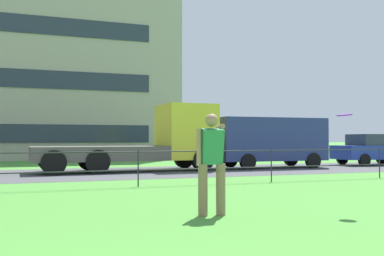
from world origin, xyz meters
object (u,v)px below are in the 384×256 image
car_blue_center (373,149)px  panel_van_right (269,140)px  person_thrower (211,160)px  flatbed_truck_left (153,141)px  frisbee (344,115)px

car_blue_center → panel_van_right: bearing=-178.2°
person_thrower → flatbed_truck_left: (1.76, 10.73, 0.28)m
panel_van_right → car_blue_center: (6.00, 0.19, -0.49)m
flatbed_truck_left → person_thrower: bearing=-99.3°
person_thrower → car_blue_center: size_ratio=0.43×
frisbee → flatbed_truck_left: flatbed_truck_left is taller
frisbee → panel_van_right: 12.09m
person_thrower → car_blue_center: bearing=39.5°
panel_van_right → flatbed_truck_left: bearing=179.3°
frisbee → car_blue_center: frisbee is taller
person_thrower → frisbee: (2.40, -0.44, 0.80)m
person_thrower → flatbed_truck_left: flatbed_truck_left is taller
flatbed_truck_left → car_blue_center: flatbed_truck_left is taller
frisbee → flatbed_truck_left: size_ratio=0.05×
flatbed_truck_left → car_blue_center: size_ratio=1.84×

